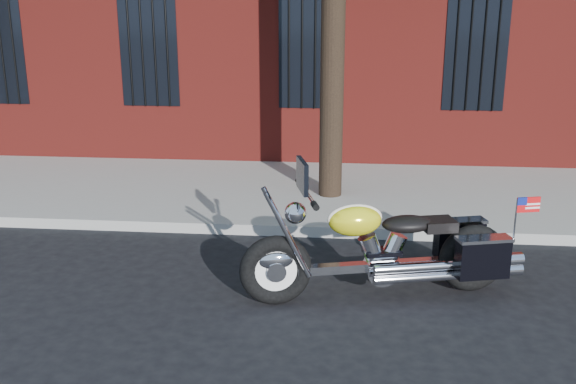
# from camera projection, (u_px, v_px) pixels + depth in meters

# --- Properties ---
(ground) EXTENTS (120.00, 120.00, 0.00)m
(ground) POSITION_uv_depth(u_px,v_px,m) (279.00, 275.00, 7.51)
(ground) COLOR black
(ground) RESTS_ON ground
(curb) EXTENTS (40.00, 0.16, 0.15)m
(curb) POSITION_uv_depth(u_px,v_px,m) (290.00, 230.00, 8.81)
(curb) COLOR gray
(curb) RESTS_ON ground
(sidewalk) EXTENTS (40.00, 3.60, 0.15)m
(sidewalk) POSITION_uv_depth(u_px,v_px,m) (300.00, 192.00, 10.60)
(sidewalk) COLOR gray
(sidewalk) RESTS_ON ground
(motorcycle) EXTENTS (3.07, 1.33, 1.54)m
(motorcycle) POSITION_uv_depth(u_px,v_px,m) (391.00, 252.00, 6.79)
(motorcycle) COLOR black
(motorcycle) RESTS_ON ground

